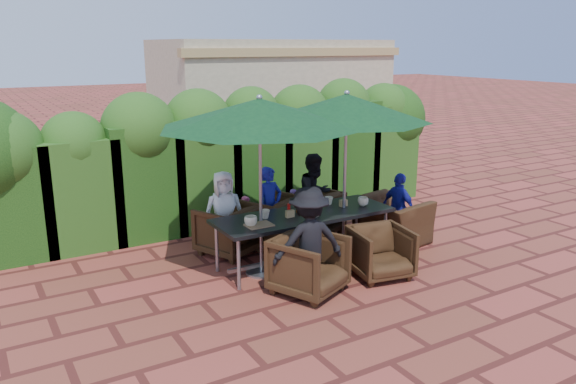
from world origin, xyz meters
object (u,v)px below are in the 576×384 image
chair_far_right (313,211)px  chair_near_right (381,250)px  umbrella_right (347,108)px  chair_far_mid (272,218)px  dining_table (304,218)px  chair_end_right (391,214)px  chair_far_left (229,227)px  umbrella_left (260,114)px  chair_near_left (309,262)px

chair_far_right → chair_near_right: 1.96m
umbrella_right → chair_far_right: bearing=82.1°
umbrella_right → chair_far_mid: size_ratio=2.86×
chair_far_mid → chair_near_right: 2.00m
dining_table → chair_end_right: size_ratio=2.44×
chair_end_right → chair_far_left: bearing=61.6°
umbrella_left → chair_near_left: size_ratio=3.23×
chair_far_right → umbrella_left: bearing=13.4°
chair_end_right → dining_table: bearing=82.9°
chair_far_left → chair_near_left: (0.29, -1.79, 0.00)m
chair_end_right → chair_near_right: bearing=124.6°
umbrella_left → chair_far_left: (-0.06, 0.93, -1.80)m
umbrella_left → chair_near_right: umbrella_left is taller
umbrella_right → chair_far_mid: (-0.66, 0.99, -1.78)m
chair_far_left → chair_near_right: (1.41, -1.85, -0.03)m
chair_near_left → chair_end_right: chair_end_right is taller
chair_far_left → dining_table: bearing=106.0°
dining_table → chair_far_mid: (0.01, 0.96, -0.25)m
chair_far_right → chair_near_right: bearing=64.1°
dining_table → chair_far_left: size_ratio=3.17×
chair_end_right → chair_near_left: bearing=104.3°
umbrella_left → chair_far_mid: size_ratio=3.11×
chair_far_left → chair_near_right: chair_far_left is taller
chair_near_left → chair_far_left: bearing=75.1°
umbrella_left → chair_near_left: umbrella_left is taller
dining_table → umbrella_left: (-0.71, -0.02, 1.54)m
chair_far_left → chair_far_right: chair_far_left is taller
chair_near_left → dining_table: bearing=37.4°
dining_table → umbrella_left: bearing=-178.1°
umbrella_left → chair_far_right: size_ratio=3.29×
dining_table → umbrella_left: 1.69m
chair_far_left → chair_far_right: size_ratio=1.02×
chair_near_right → chair_far_right: bearing=95.0°
umbrella_right → chair_near_left: umbrella_right is taller
umbrella_right → chair_near_left: size_ratio=2.97×
dining_table → chair_far_left: bearing=130.4°
dining_table → chair_near_left: size_ratio=3.16×
chair_far_left → chair_far_mid: (0.78, 0.06, 0.02)m
chair_near_right → umbrella_left: bearing=155.9°
umbrella_left → chair_far_left: size_ratio=3.25×
chair_near_left → chair_far_mid: bearing=51.1°
chair_far_mid → chair_near_right: (0.63, -1.90, -0.05)m
chair_far_right → chair_far_mid: bearing=-17.4°
chair_near_left → chair_near_right: 1.12m
chair_near_left → chair_end_right: size_ratio=0.77×
dining_table → chair_near_right: 1.18m
dining_table → umbrella_right: bearing=-2.8°
chair_far_right → chair_near_left: 2.29m
chair_far_left → chair_end_right: (2.45, -0.83, 0.06)m
dining_table → chair_near_right: bearing=-55.9°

